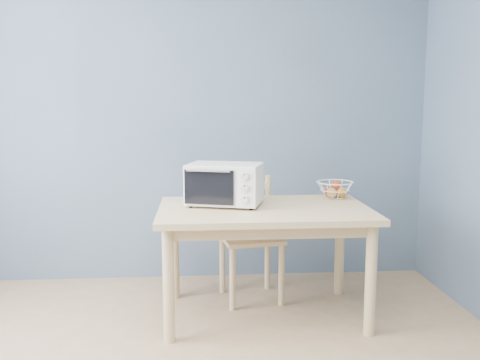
{
  "coord_description": "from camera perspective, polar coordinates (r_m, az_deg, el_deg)",
  "views": [
    {
      "loc": [
        0.14,
        -2.08,
        1.45
      ],
      "look_at": [
        0.41,
        1.43,
        0.93
      ],
      "focal_mm": 40.0,
      "sensor_mm": 36.0,
      "label": 1
    }
  ],
  "objects": [
    {
      "name": "dining_chair",
      "position": [
        3.97,
        1.03,
        -6.34
      ],
      "size": [
        0.48,
        0.48,
        0.89
      ],
      "rotation": [
        0.0,
        0.0,
        0.16
      ],
      "color": "#DBC483",
      "rests_on": "ground"
    },
    {
      "name": "fruit_basket",
      "position": [
        3.93,
        10.05,
        -1.01
      ],
      "size": [
        0.29,
        0.29,
        0.14
      ],
      "rotation": [
        0.0,
        0.0,
        0.09
      ],
      "color": "white",
      "rests_on": "dining_table"
    },
    {
      "name": "room",
      "position": [
        2.09,
        -8.34,
        4.18
      ],
      "size": [
        4.01,
        4.51,
        2.61
      ],
      "color": "tan",
      "rests_on": "ground"
    },
    {
      "name": "toaster_oven",
      "position": [
        3.61,
        -1.95,
        -0.37
      ],
      "size": [
        0.56,
        0.45,
        0.29
      ],
      "rotation": [
        0.0,
        0.0,
        -0.29
      ],
      "color": "white",
      "rests_on": "dining_table"
    },
    {
      "name": "dining_table",
      "position": [
        3.59,
        2.59,
        -4.52
      ],
      "size": [
        1.4,
        0.9,
        0.75
      ],
      "color": "#DBC483",
      "rests_on": "ground"
    }
  ]
}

